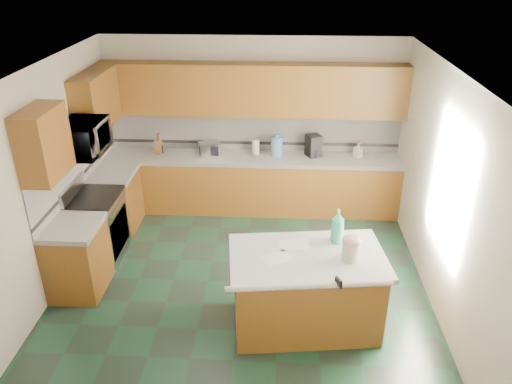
{
  "coord_description": "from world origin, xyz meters",
  "views": [
    {
      "loc": [
        0.44,
        -5.2,
        3.87
      ],
      "look_at": [
        0.15,
        0.35,
        1.12
      ],
      "focal_mm": 35.0,
      "sensor_mm": 36.0,
      "label": 1
    }
  ],
  "objects_px": {
    "coffee_maker": "(313,146)",
    "treat_jar": "(351,251)",
    "island_base": "(306,293)",
    "soap_bottle_island": "(338,226)",
    "knife_block": "(158,147)",
    "toaster_oven": "(210,149)",
    "island_top": "(308,258)"
  },
  "relations": [
    {
      "from": "knife_block",
      "to": "island_top",
      "type": "bearing_deg",
      "value": -45.19
    },
    {
      "from": "treat_jar",
      "to": "toaster_oven",
      "type": "xyz_separation_m",
      "value": [
        -1.86,
        2.83,
        0.0
      ]
    },
    {
      "from": "treat_jar",
      "to": "knife_block",
      "type": "distance_m",
      "value": 3.9
    },
    {
      "from": "soap_bottle_island",
      "to": "toaster_oven",
      "type": "xyz_separation_m",
      "value": [
        -1.75,
        2.5,
        -0.1
      ]
    },
    {
      "from": "toaster_oven",
      "to": "island_top",
      "type": "bearing_deg",
      "value": -82.68
    },
    {
      "from": "treat_jar",
      "to": "soap_bottle_island",
      "type": "distance_m",
      "value": 0.37
    },
    {
      "from": "treat_jar",
      "to": "soap_bottle_island",
      "type": "relative_size",
      "value": 0.48
    },
    {
      "from": "island_top",
      "to": "knife_block",
      "type": "bearing_deg",
      "value": 122.11
    },
    {
      "from": "coffee_maker",
      "to": "treat_jar",
      "type": "bearing_deg",
      "value": -109.4
    },
    {
      "from": "coffee_maker",
      "to": "island_base",
      "type": "bearing_deg",
      "value": -118.24
    },
    {
      "from": "treat_jar",
      "to": "knife_block",
      "type": "bearing_deg",
      "value": 112.75
    },
    {
      "from": "island_base",
      "to": "soap_bottle_island",
      "type": "xyz_separation_m",
      "value": [
        0.33,
        0.29,
        0.69
      ]
    },
    {
      "from": "soap_bottle_island",
      "to": "toaster_oven",
      "type": "distance_m",
      "value": 3.05
    },
    {
      "from": "island_top",
      "to": "treat_jar",
      "type": "bearing_deg",
      "value": -12.99
    },
    {
      "from": "toaster_oven",
      "to": "coffee_maker",
      "type": "relative_size",
      "value": 0.99
    },
    {
      "from": "treat_jar",
      "to": "island_base",
      "type": "bearing_deg",
      "value": 153.07
    },
    {
      "from": "coffee_maker",
      "to": "island_top",
      "type": "bearing_deg",
      "value": -118.24
    },
    {
      "from": "island_base",
      "to": "toaster_oven",
      "type": "height_order",
      "value": "toaster_oven"
    },
    {
      "from": "island_base",
      "to": "soap_bottle_island",
      "type": "relative_size",
      "value": 3.88
    },
    {
      "from": "island_base",
      "to": "knife_block",
      "type": "distance_m",
      "value": 3.62
    },
    {
      "from": "island_base",
      "to": "knife_block",
      "type": "height_order",
      "value": "knife_block"
    },
    {
      "from": "island_base",
      "to": "toaster_oven",
      "type": "relative_size",
      "value": 4.64
    },
    {
      "from": "island_top",
      "to": "toaster_oven",
      "type": "height_order",
      "value": "toaster_oven"
    },
    {
      "from": "treat_jar",
      "to": "knife_block",
      "type": "relative_size",
      "value": 0.94
    },
    {
      "from": "knife_block",
      "to": "toaster_oven",
      "type": "relative_size",
      "value": 0.61
    },
    {
      "from": "coffee_maker",
      "to": "soap_bottle_island",
      "type": "bearing_deg",
      "value": -111.24
    },
    {
      "from": "soap_bottle_island",
      "to": "toaster_oven",
      "type": "height_order",
      "value": "soap_bottle_island"
    },
    {
      "from": "soap_bottle_island",
      "to": "island_top",
      "type": "bearing_deg",
      "value": -133.4
    },
    {
      "from": "toaster_oven",
      "to": "coffee_maker",
      "type": "distance_m",
      "value": 1.61
    },
    {
      "from": "island_base",
      "to": "treat_jar",
      "type": "xyz_separation_m",
      "value": [
        0.44,
        -0.05,
        0.59
      ]
    },
    {
      "from": "island_base",
      "to": "treat_jar",
      "type": "height_order",
      "value": "treat_jar"
    },
    {
      "from": "island_top",
      "to": "treat_jar",
      "type": "relative_size",
      "value": 8.63
    }
  ]
}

